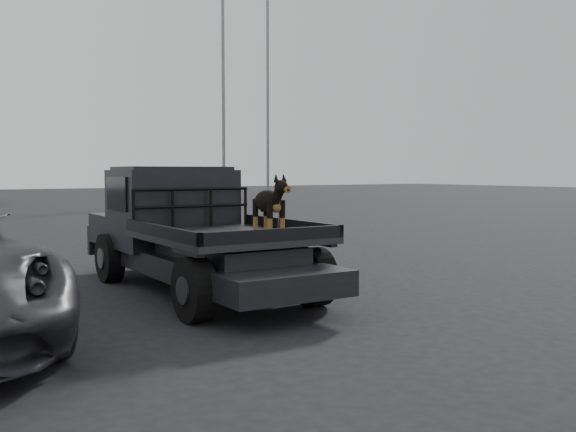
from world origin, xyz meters
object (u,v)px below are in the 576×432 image
flatbed_ute (198,260)px  floodlight_far (268,83)px  floodlight_mid (223,78)px  dog (269,206)px

flatbed_ute → floodlight_far: 33.39m
floodlight_mid → floodlight_far: 5.97m
flatbed_ute → floodlight_far: size_ratio=0.40×
dog → floodlight_mid: floodlight_mid is taller
dog → floodlight_mid: (12.25, 25.65, 5.65)m
dog → floodlight_far: bearing=59.4°
dog → floodlight_far: floodlight_far is taller
flatbed_ute → floodlight_mid: size_ratio=0.43×
dog → floodlight_mid: size_ratio=0.06×
floodlight_mid → floodlight_far: floodlight_far is taller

